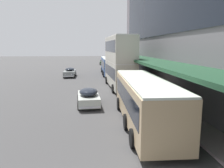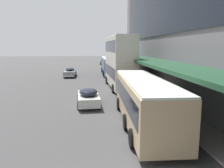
{
  "view_description": "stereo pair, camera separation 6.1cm",
  "coord_description": "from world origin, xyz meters",
  "px_view_note": "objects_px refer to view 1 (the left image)",
  "views": [
    {
      "loc": [
        0.31,
        -5.39,
        5.11
      ],
      "look_at": [
        2.52,
        16.35,
        1.39
      ],
      "focal_mm": 35.0,
      "sensor_mm": 36.0,
      "label": 1
    },
    {
      "loc": [
        0.37,
        -5.4,
        5.11
      ],
      "look_at": [
        2.52,
        16.35,
        1.39
      ],
      "focal_mm": 35.0,
      "sensor_mm": 36.0,
      "label": 2
    }
  ],
  "objects_px": {
    "transit_bus_kerbside_rear": "(109,65)",
    "sedan_oncoming_front": "(107,66)",
    "transit_bus_kerbside_front": "(144,99)",
    "sedan_far_back": "(89,97)",
    "sedan_second_mid": "(103,62)",
    "transit_bus_kerbside_far": "(119,60)",
    "sedan_lead_near": "(70,72)"
  },
  "relations": [
    {
      "from": "sedan_lead_near",
      "to": "sedan_oncoming_front",
      "type": "bearing_deg",
      "value": 59.0
    },
    {
      "from": "transit_bus_kerbside_front",
      "to": "sedan_oncoming_front",
      "type": "xyz_separation_m",
      "value": [
        0.51,
        37.04,
        -1.04
      ]
    },
    {
      "from": "transit_bus_kerbside_far",
      "to": "sedan_lead_near",
      "type": "height_order",
      "value": "transit_bus_kerbside_far"
    },
    {
      "from": "sedan_lead_near",
      "to": "transit_bus_kerbside_far",
      "type": "bearing_deg",
      "value": -57.73
    },
    {
      "from": "sedan_oncoming_front",
      "to": "sedan_lead_near",
      "type": "xyz_separation_m",
      "value": [
        -7.47,
        -12.43,
        0.05
      ]
    },
    {
      "from": "sedan_far_back",
      "to": "sedan_second_mid",
      "type": "xyz_separation_m",
      "value": [
        3.91,
        45.07,
        -0.02
      ]
    },
    {
      "from": "transit_bus_kerbside_rear",
      "to": "sedan_oncoming_front",
      "type": "relative_size",
      "value": 2.55
    },
    {
      "from": "transit_bus_kerbside_front",
      "to": "transit_bus_kerbside_rear",
      "type": "relative_size",
      "value": 0.95
    },
    {
      "from": "transit_bus_kerbside_far",
      "to": "sedan_lead_near",
      "type": "bearing_deg",
      "value": 122.27
    },
    {
      "from": "sedan_oncoming_front",
      "to": "transit_bus_kerbside_front",
      "type": "bearing_deg",
      "value": -90.78
    },
    {
      "from": "sedan_second_mid",
      "to": "sedan_oncoming_front",
      "type": "bearing_deg",
      "value": -88.96
    },
    {
      "from": "transit_bus_kerbside_front",
      "to": "sedan_far_back",
      "type": "xyz_separation_m",
      "value": [
        -3.64,
        5.27,
        -1.0
      ]
    },
    {
      "from": "transit_bus_kerbside_rear",
      "to": "sedan_lead_near",
      "type": "bearing_deg",
      "value": -162.11
    },
    {
      "from": "transit_bus_kerbside_front",
      "to": "transit_bus_kerbside_rear",
      "type": "xyz_separation_m",
      "value": [
        0.11,
        26.89,
        0.04
      ]
    },
    {
      "from": "transit_bus_kerbside_front",
      "to": "transit_bus_kerbside_rear",
      "type": "bearing_deg",
      "value": 89.78
    },
    {
      "from": "transit_bus_kerbside_front",
      "to": "sedan_second_mid",
      "type": "xyz_separation_m",
      "value": [
        0.27,
        50.34,
        -1.02
      ]
    },
    {
      "from": "transit_bus_kerbside_rear",
      "to": "transit_bus_kerbside_far",
      "type": "height_order",
      "value": "transit_bus_kerbside_far"
    },
    {
      "from": "sedan_second_mid",
      "to": "sedan_oncoming_front",
      "type": "relative_size",
      "value": 1.06
    },
    {
      "from": "transit_bus_kerbside_front",
      "to": "sedan_lead_near",
      "type": "height_order",
      "value": "transit_bus_kerbside_front"
    },
    {
      "from": "sedan_second_mid",
      "to": "sedan_lead_near",
      "type": "xyz_separation_m",
      "value": [
        -7.23,
        -25.73,
        0.03
      ]
    },
    {
      "from": "transit_bus_kerbside_front",
      "to": "transit_bus_kerbside_far",
      "type": "relative_size",
      "value": 1.09
    },
    {
      "from": "transit_bus_kerbside_front",
      "to": "sedan_far_back",
      "type": "relative_size",
      "value": 2.4
    },
    {
      "from": "transit_bus_kerbside_rear",
      "to": "transit_bus_kerbside_far",
      "type": "xyz_separation_m",
      "value": [
        0.06,
        -13.57,
        1.65
      ]
    },
    {
      "from": "transit_bus_kerbside_front",
      "to": "sedan_far_back",
      "type": "distance_m",
      "value": 6.48
    },
    {
      "from": "sedan_second_mid",
      "to": "sedan_oncoming_front",
      "type": "height_order",
      "value": "sedan_second_mid"
    },
    {
      "from": "transit_bus_kerbside_rear",
      "to": "sedan_far_back",
      "type": "height_order",
      "value": "transit_bus_kerbside_rear"
    },
    {
      "from": "transit_bus_kerbside_rear",
      "to": "transit_bus_kerbside_far",
      "type": "distance_m",
      "value": 13.67
    },
    {
      "from": "sedan_far_back",
      "to": "transit_bus_kerbside_front",
      "type": "bearing_deg",
      "value": -55.32
    },
    {
      "from": "transit_bus_kerbside_far",
      "to": "sedan_second_mid",
      "type": "bearing_deg",
      "value": 89.85
    },
    {
      "from": "transit_bus_kerbside_far",
      "to": "sedan_second_mid",
      "type": "relative_size",
      "value": 2.11
    },
    {
      "from": "sedan_far_back",
      "to": "sedan_lead_near",
      "type": "bearing_deg",
      "value": 99.73
    },
    {
      "from": "transit_bus_kerbside_front",
      "to": "sedan_oncoming_front",
      "type": "distance_m",
      "value": 37.05
    }
  ]
}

